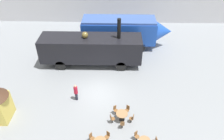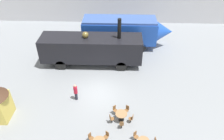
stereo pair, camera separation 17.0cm
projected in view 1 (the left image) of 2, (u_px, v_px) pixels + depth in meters
name	position (u px, v px, depth m)	size (l,w,h in m)	color
ground_plane	(99.00, 90.00, 20.58)	(80.00, 80.00, 0.00)	gray
streamlined_locomotive	(125.00, 30.00, 25.87)	(10.56, 2.81, 3.60)	blue
steam_locomotive	(91.00, 48.00, 22.93)	(10.54, 2.73, 5.26)	black
cafe_table_mid	(122.00, 115.00, 17.27)	(0.95, 0.95, 0.76)	black
cafe_chair_2	(108.00, 136.00, 15.81)	(0.40, 0.40, 0.87)	black
cafe_chair_3	(91.00, 137.00, 15.70)	(0.40, 0.40, 0.87)	black
cafe_chair_4	(132.00, 118.00, 17.14)	(0.39, 0.37, 0.87)	black
cafe_chair_5	(127.00, 109.00, 17.90)	(0.40, 0.40, 0.87)	black
cafe_chair_6	(115.00, 109.00, 17.88)	(0.40, 0.41, 0.87)	black
cafe_chair_7	(112.00, 118.00, 17.12)	(0.39, 0.38, 0.87)	black
cafe_chair_8	(122.00, 124.00, 16.66)	(0.36, 0.36, 0.87)	black
cafe_chair_11	(136.00, 135.00, 15.83)	(0.40, 0.41, 0.87)	black
visitor_person	(76.00, 92.00, 18.99)	(0.34, 0.34, 1.68)	#262633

